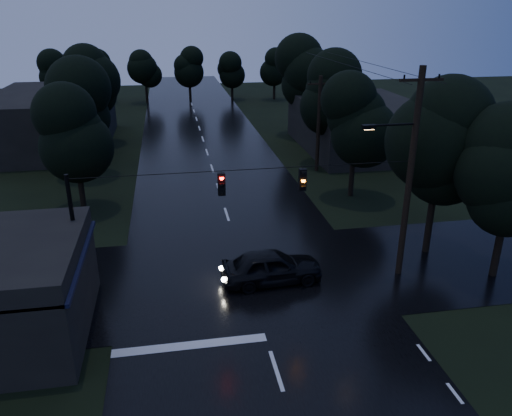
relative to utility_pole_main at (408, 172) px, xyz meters
name	(u,v)px	position (x,y,z in m)	size (l,w,h in m)	color
main_road	(212,169)	(-7.41, 19.00, -5.26)	(12.00, 120.00, 0.02)	black
cross_street	(246,276)	(-7.41, 1.00, -5.26)	(60.00, 9.00, 0.02)	black
building_far_right	(358,125)	(6.59, 23.00, -3.06)	(10.00, 14.00, 4.40)	black
building_far_left	(53,120)	(-21.41, 29.00, -2.76)	(10.00, 16.00, 5.00)	black
utility_pole_main	(408,172)	(0.00, 0.00, 0.00)	(3.50, 0.30, 10.00)	black
utility_pole_far	(319,123)	(0.89, 17.00, -1.38)	(2.00, 0.30, 7.50)	black
anchor_pole_left	(76,241)	(-14.91, 0.00, -2.26)	(0.18, 0.18, 6.00)	black
span_signals	(262,181)	(-6.85, -0.01, -0.01)	(15.00, 0.37, 1.12)	black
tree_corner_near	(441,143)	(2.59, 2.00, 0.74)	(4.48, 4.48, 9.44)	black
tree_left_a	(74,132)	(-16.41, 11.00, -0.02)	(3.92, 3.92, 8.26)	black
tree_left_b	(82,103)	(-17.01, 19.00, 0.36)	(4.20, 4.20, 8.85)	black
tree_left_c	(90,81)	(-17.61, 29.00, 0.74)	(4.48, 4.48, 9.44)	black
tree_right_a	(356,116)	(1.59, 11.00, 0.36)	(4.20, 4.20, 8.85)	black
tree_right_b	(328,91)	(2.19, 19.00, 0.74)	(4.48, 4.48, 9.44)	black
tree_right_c	(303,72)	(2.79, 29.00, 1.11)	(4.76, 4.76, 10.03)	black
car	(272,267)	(-6.29, 0.29, -4.44)	(1.93, 4.79, 1.63)	black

